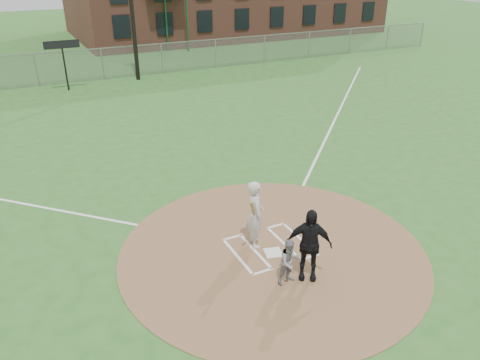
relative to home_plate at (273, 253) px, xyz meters
name	(u,v)px	position (x,y,z in m)	size (l,w,h in m)	color
ground	(272,250)	(0.06, 0.15, -0.04)	(140.00, 140.00, 0.00)	#2A6121
dirt_circle	(272,250)	(0.06, 0.15, -0.03)	(8.40, 8.40, 0.02)	olive
home_plate	(273,253)	(0.00, 0.00, 0.00)	(0.46, 0.46, 0.03)	silver
foul_line_first	(337,115)	(9.06, 9.15, -0.03)	(0.10, 24.00, 0.01)	white
catcher	(290,262)	(-0.28, -1.24, 0.58)	(0.58, 0.45, 1.20)	gray
umpire	(309,245)	(0.24, -1.26, 0.95)	(1.13, 0.47, 1.92)	black
batters_boxes	(270,247)	(0.06, 0.30, -0.01)	(2.08, 1.88, 0.01)	white
batter_at_plate	(255,214)	(-0.25, 0.62, 0.97)	(0.82, 1.06, 1.96)	silver
outfield_fence	(102,64)	(0.06, 22.15, 0.98)	(56.08, 0.08, 2.03)	slate
scoreboard_sign	(62,50)	(-2.44, 20.35, 2.35)	(2.00, 0.10, 2.93)	black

